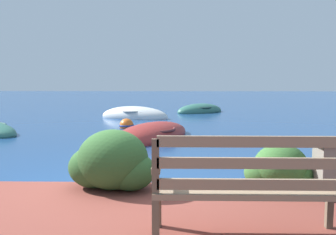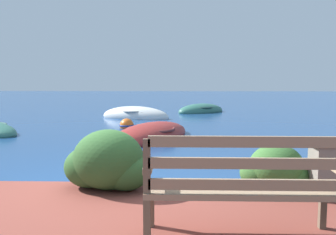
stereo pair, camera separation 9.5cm
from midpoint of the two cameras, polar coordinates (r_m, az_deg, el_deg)
ground_plane at (r=5.22m, az=-10.02°, el=-11.95°), size 80.00×80.00×0.00m
park_bench at (r=3.29m, az=11.98°, el=-9.96°), size 1.66×0.48×0.93m
hedge_clump_left at (r=4.75m, az=-8.66°, el=-6.90°), size 1.10×0.79×0.75m
hedge_clump_centre at (r=4.87m, az=16.56°, el=-7.69°), size 0.85×0.61×0.58m
rowboat_nearest at (r=9.96m, az=-2.34°, el=-2.84°), size 2.61×3.50×0.73m
rowboat_far at (r=14.98m, az=-4.84°, el=0.18°), size 3.02×1.90×0.83m
rowboat_outer at (r=17.43m, az=5.20°, el=0.98°), size 2.64×2.32×0.72m
mooring_buoy at (r=12.10m, az=-6.08°, el=-1.20°), size 0.50×0.50×0.45m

